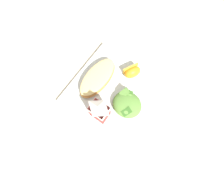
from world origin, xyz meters
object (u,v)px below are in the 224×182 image
(white_plate, at_px, (112,93))
(cheesy_pizza_bread, at_px, (98,78))
(green_salad_pile, at_px, (127,104))
(milk_carton, at_px, (99,110))
(orange_wedge_front, at_px, (132,72))

(white_plate, height_order, cheesy_pizza_bread, cheesy_pizza_bread)
(green_salad_pile, bearing_deg, cheesy_pizza_bread, -8.01)
(white_plate, distance_m, milk_carton, 0.11)
(milk_carton, bearing_deg, orange_wedge_front, -91.90)
(white_plate, relative_size, cheesy_pizza_bread, 1.62)
(white_plate, distance_m, orange_wedge_front, 0.10)
(white_plate, bearing_deg, milk_carton, 98.50)
(green_salad_pile, distance_m, milk_carton, 0.10)
(green_salad_pile, height_order, milk_carton, milk_carton)
(orange_wedge_front, bearing_deg, white_plate, 78.72)
(green_salad_pile, xyz_separation_m, orange_wedge_front, (0.05, -0.11, -0.00))
(white_plate, distance_m, green_salad_pile, 0.08)
(white_plate, relative_size, green_salad_pile, 2.80)
(white_plate, xyz_separation_m, orange_wedge_front, (-0.02, -0.10, 0.03))
(cheesy_pizza_bread, bearing_deg, orange_wedge_front, -133.93)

